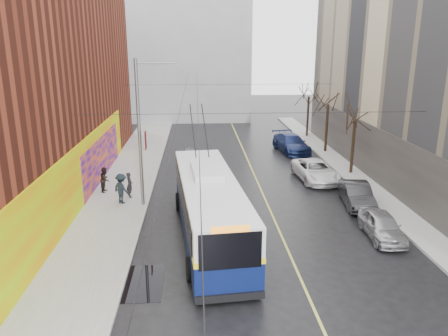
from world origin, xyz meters
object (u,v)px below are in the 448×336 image
object	(u,v)px
tree_mid	(329,96)
parked_car_b	(357,195)
pedestrian_c	(121,188)
trolleybus	(209,206)
tree_far	(309,89)
tree_near	(356,110)
parked_car_c	(315,171)
streetlight_pole	(142,130)
following_car	(191,156)
parked_car_d	(291,143)
pedestrian_a	(130,185)
pedestrian_b	(105,179)
parked_car_a	(382,226)

from	to	relation	value
tree_mid	parked_car_b	xyz separation A→B (m)	(-2.00, -13.69, -4.53)
pedestrian_c	trolleybus	bearing A→B (deg)	176.92
tree_far	trolleybus	size ratio (longest dim) A/B	0.50
tree_near	parked_car_c	distance (m)	5.48
streetlight_pole	following_car	bearing A→B (deg)	74.39
trolleybus	parked_car_d	world-z (taller)	trolleybus
following_car	tree_mid	bearing A→B (deg)	14.33
pedestrian_c	parked_car_c	bearing A→B (deg)	-121.93
parked_car_c	pedestrian_c	world-z (taller)	pedestrian_c
pedestrian_c	parked_car_d	bearing A→B (deg)	-95.77
pedestrian_a	pedestrian_c	size ratio (longest dim) A/B	0.87
pedestrian_b	tree_mid	bearing A→B (deg)	-54.18
tree_far	parked_car_a	bearing A→B (deg)	-95.27
tree_far	pedestrian_c	size ratio (longest dim) A/B	3.44
streetlight_pole	trolleybus	distance (m)	6.84
pedestrian_b	tree_near	bearing A→B (deg)	-73.42
streetlight_pole	trolleybus	bearing A→B (deg)	-50.79
tree_mid	parked_car_d	world-z (taller)	tree_mid
parked_car_c	pedestrian_c	xyz separation A→B (m)	(-13.43, -4.37, 0.37)
pedestrian_a	pedestrian_b	bearing A→B (deg)	38.74
parked_car_a	pedestrian_a	bearing A→B (deg)	156.93
pedestrian_a	parked_car_d	bearing A→B (deg)	-64.77
tree_mid	pedestrian_c	xyz separation A→B (m)	(-16.63, -12.72, -4.15)
tree_mid	parked_car_a	xyz separation A→B (m)	(-2.34, -18.36, -4.58)
parked_car_b	pedestrian_c	xyz separation A→B (m)	(-14.63, 0.97, 0.38)
tree_far	following_car	bearing A→B (deg)	-140.40
tree_far	parked_car_b	size ratio (longest dim) A/B	1.50
parked_car_d	parked_car_a	bearing A→B (deg)	-96.20
parked_car_c	parked_car_d	bearing A→B (deg)	85.18
parked_car_d	parked_car_c	bearing A→B (deg)	-99.03
pedestrian_a	pedestrian_c	distance (m)	1.14
trolleybus	following_car	world-z (taller)	trolleybus
parked_car_c	pedestrian_a	bearing A→B (deg)	-170.33
tree_mid	pedestrian_c	world-z (taller)	tree_mid
parked_car_b	parked_car_a	bearing A→B (deg)	-87.33
tree_far	following_car	size ratio (longest dim) A/B	1.69
tree_mid	parked_car_b	world-z (taller)	tree_mid
parked_car_a	following_car	xyz separation A→B (m)	(-10.08, 15.09, -0.01)
tree_mid	parked_car_c	world-z (taller)	tree_mid
parked_car_c	pedestrian_c	size ratio (longest dim) A/B	2.78
parked_car_a	pedestrian_c	distance (m)	15.37
streetlight_pole	parked_car_b	size ratio (longest dim) A/B	2.05
pedestrian_c	pedestrian_a	bearing A→B (deg)	-67.52
pedestrian_a	parked_car_b	bearing A→B (deg)	-115.43
tree_near	pedestrian_c	size ratio (longest dim) A/B	3.35
parked_car_c	parked_car_d	distance (m)	8.74
parked_car_c	tree_far	bearing A→B (deg)	73.79
streetlight_pole	parked_car_a	distance (m)	14.49
pedestrian_b	parked_car_c	bearing A→B (deg)	-76.20
streetlight_pole	tree_mid	size ratio (longest dim) A/B	1.35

